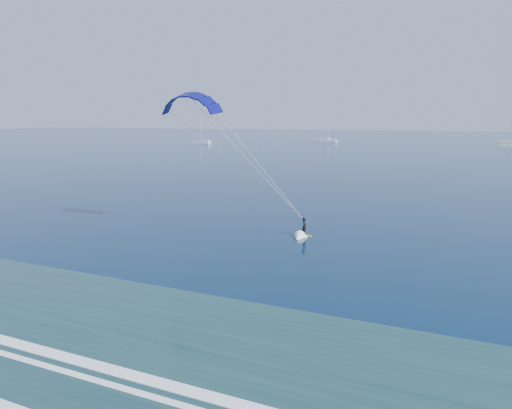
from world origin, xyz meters
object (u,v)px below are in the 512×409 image
Objects in this scene: sailboat_3 at (509,146)px; sailboat_4 at (509,141)px; sailboat_1 at (328,141)px; kitesurfer_rig at (243,155)px; sailboat_0 at (201,142)px; sailboat_2 at (320,139)px.

sailboat_4 reaches higher than sailboat_3.
kitesurfer_rig is at bearing -77.89° from sailboat_1.
kitesurfer_rig is 1.29× the size of sailboat_0.
sailboat_2 reaches higher than sailboat_4.
sailboat_1 is (-37.69, 175.71, -6.94)m from kitesurfer_rig.
sailboat_4 is at bearing 8.17° from sailboat_2.
kitesurfer_rig is 168.68m from sailboat_3.
sailboat_3 is 39.89m from sailboat_4.
sailboat_2 is (-46.12, 191.65, -6.93)m from kitesurfer_rig.
sailboat_1 is at bearing 34.36° from sailboat_0.
sailboat_4 is at bearing 19.90° from sailboat_1.
sailboat_1 is 0.87× the size of sailboat_4.
sailboat_1 is (49.93, 34.13, -0.01)m from sailboat_0.
kitesurfer_rig is at bearing -58.25° from sailboat_0.
sailboat_0 is 60.48m from sailboat_1.
kitesurfer_rig reaches higher than sailboat_1.
sailboat_3 is (37.18, 164.39, -6.95)m from kitesurfer_rig.
sailboat_3 is at bearing -95.16° from sailboat_4.
sailboat_0 is at bearing -129.65° from sailboat_2.
kitesurfer_rig is at bearing -102.75° from sailboat_3.
kitesurfer_rig is 166.64m from sailboat_0.
sailboat_0 is at bearing -169.64° from sailboat_3.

